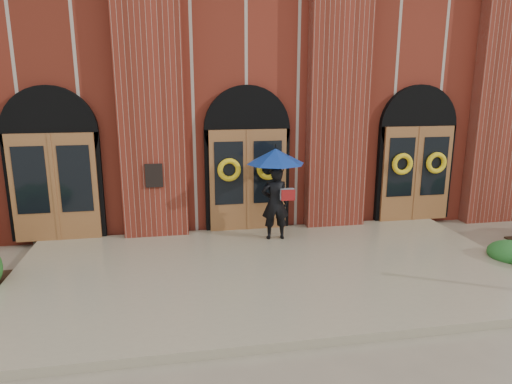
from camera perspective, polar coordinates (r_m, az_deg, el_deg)
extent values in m
plane|color=gray|center=(9.13, 1.87, -10.70)|extent=(90.00, 90.00, 0.00)
cube|color=gray|center=(9.24, 1.67, -9.91)|extent=(10.00, 5.30, 0.15)
cube|color=maroon|center=(17.13, -4.49, 12.67)|extent=(16.00, 12.00, 7.00)
cube|color=black|center=(10.82, -12.64, 2.02)|extent=(0.40, 0.05, 0.55)
cube|color=maroon|center=(10.87, -13.10, 11.88)|extent=(1.50, 0.45, 7.00)
cube|color=maroon|center=(11.59, 10.24, 12.10)|extent=(1.50, 0.45, 7.00)
cube|color=maroon|center=(13.82, 28.35, 10.93)|extent=(1.50, 0.45, 7.00)
cube|color=brown|center=(11.42, -23.87, 0.50)|extent=(1.90, 0.10, 2.50)
cylinder|color=black|center=(11.37, -24.31, 6.80)|extent=(2.10, 0.22, 2.10)
cube|color=brown|center=(11.24, -1.00, 1.47)|extent=(1.90, 0.10, 2.50)
cylinder|color=black|center=(11.18, -1.14, 7.90)|extent=(2.10, 0.22, 2.10)
cube|color=brown|center=(12.75, 19.39, 2.15)|extent=(1.90, 0.10, 2.50)
cylinder|color=black|center=(12.70, 19.52, 7.81)|extent=(2.10, 0.22, 2.10)
torus|color=yellow|center=(11.00, -3.37, 2.78)|extent=(0.57, 0.13, 0.57)
torus|color=yellow|center=(11.15, 1.53, 2.95)|extent=(0.57, 0.13, 0.57)
torus|color=yellow|center=(12.37, 17.83, 3.35)|extent=(0.57, 0.13, 0.57)
torus|color=yellow|center=(12.85, 21.62, 3.40)|extent=(0.57, 0.13, 0.57)
imported|color=black|center=(10.63, 2.40, -1.37)|extent=(0.66, 0.45, 1.73)
cone|color=navy|center=(10.40, 2.46, 4.50)|extent=(1.42, 1.42, 0.35)
cylinder|color=black|center=(10.44, 2.76, 1.95)|extent=(0.02, 0.02, 0.58)
cube|color=#B1B3B6|center=(10.50, 3.93, -0.28)|extent=(0.33, 0.18, 0.25)
cube|color=maroon|center=(10.41, 4.06, -0.40)|extent=(0.32, 0.04, 0.25)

